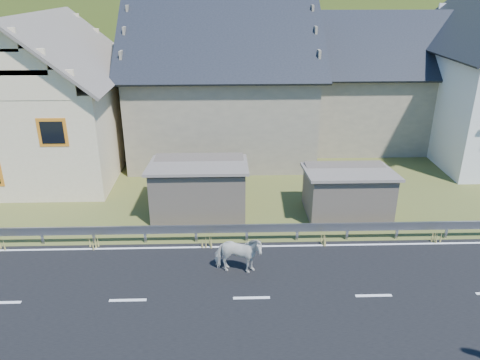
{
  "coord_description": "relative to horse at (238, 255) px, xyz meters",
  "views": [
    {
      "loc": [
        -0.75,
        -12.44,
        9.51
      ],
      "look_at": [
        -0.26,
        3.75,
        2.62
      ],
      "focal_mm": 35.0,
      "sensor_mm": 36.0,
      "label": 1
    }
  ],
  "objects": [
    {
      "name": "ground",
      "position": [
        0.4,
        -1.47,
        -0.76
      ],
      "size": [
        160.0,
        160.0,
        0.0
      ],
      "primitive_type": "plane",
      "color": "#3C421B",
      "rests_on": "ground"
    },
    {
      "name": "road",
      "position": [
        0.4,
        -1.47,
        -0.74
      ],
      "size": [
        60.0,
        7.0,
        0.04
      ],
      "primitive_type": "cube",
      "color": "black",
      "rests_on": "ground"
    },
    {
      "name": "lane_markings",
      "position": [
        0.4,
        -1.47,
        -0.72
      ],
      "size": [
        60.0,
        6.6,
        0.01
      ],
      "primitive_type": "cube",
      "color": "silver",
      "rests_on": "road"
    },
    {
      "name": "guardrail",
      "position": [
        0.4,
        2.21,
        -0.2
      ],
      "size": [
        28.1,
        0.09,
        0.75
      ],
      "color": "#93969B",
      "rests_on": "ground"
    },
    {
      "name": "shed_left",
      "position": [
        -1.6,
        5.03,
        0.34
      ],
      "size": [
        4.3,
        3.3,
        2.4
      ],
      "primitive_type": "cube",
      "color": "brown",
      "rests_on": "ground"
    },
    {
      "name": "shed_right",
      "position": [
        4.9,
        4.53,
        0.24
      ],
      "size": [
        3.8,
        2.9,
        2.2
      ],
      "primitive_type": "cube",
      "color": "brown",
      "rests_on": "ground"
    },
    {
      "name": "house_cream",
      "position": [
        -9.61,
        10.52,
        3.6
      ],
      "size": [
        7.8,
        9.8,
        8.3
      ],
      "color": "beige",
      "rests_on": "ground"
    },
    {
      "name": "house_stone_a",
      "position": [
        -0.6,
        13.53,
        3.87
      ],
      "size": [
        10.8,
        9.8,
        8.9
      ],
      "color": "gray",
      "rests_on": "ground"
    },
    {
      "name": "house_stone_b",
      "position": [
        9.4,
        15.53,
        3.48
      ],
      "size": [
        9.8,
        8.8,
        8.1
      ],
      "color": "gray",
      "rests_on": "ground"
    },
    {
      "name": "mountain",
      "position": [
        5.4,
        178.53,
        -20.76
      ],
      "size": [
        440.0,
        280.0,
        260.0
      ],
      "primitive_type": "ellipsoid",
      "color": "#263E11",
      "rests_on": "ground"
    },
    {
      "name": "horse",
      "position": [
        0.0,
        0.0,
        0.0
      ],
      "size": [
        1.02,
        1.8,
        1.44
      ],
      "primitive_type": "imported",
      "rotation": [
        0.0,
        0.0,
        1.42
      ],
      "color": "beige",
      "rests_on": "road"
    }
  ]
}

